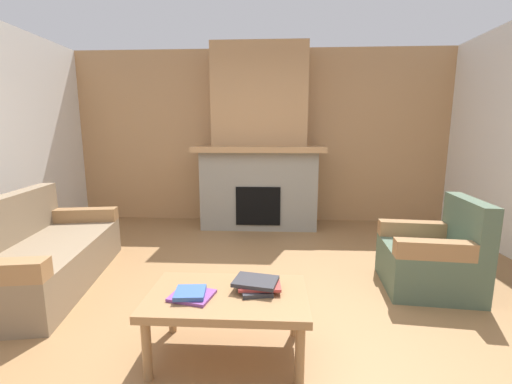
% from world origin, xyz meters
% --- Properties ---
extents(ground, '(9.00, 9.00, 0.00)m').
position_xyz_m(ground, '(0.00, 0.00, 0.00)').
color(ground, olive).
extents(wall_back_wood_panel, '(6.00, 0.12, 2.70)m').
position_xyz_m(wall_back_wood_panel, '(0.00, 3.00, 1.35)').
color(wall_back_wood_panel, tan).
rests_on(wall_back_wood_panel, ground).
extents(fireplace, '(1.90, 0.82, 2.70)m').
position_xyz_m(fireplace, '(0.00, 2.62, 1.16)').
color(fireplace, gray).
rests_on(fireplace, ground).
extents(couch, '(1.13, 1.91, 0.85)m').
position_xyz_m(couch, '(-1.97, 0.40, 0.29)').
color(couch, '#847056').
rests_on(couch, ground).
extents(armchair, '(0.83, 0.83, 0.85)m').
position_xyz_m(armchair, '(1.69, 0.53, 0.29)').
color(armchair, '#4C604C').
rests_on(armchair, ground).
extents(coffee_table, '(1.00, 0.60, 0.43)m').
position_xyz_m(coffee_table, '(-0.06, -0.53, 0.38)').
color(coffee_table, '#997047').
rests_on(coffee_table, ground).
extents(book_stack_near_edge, '(0.29, 0.26, 0.05)m').
position_xyz_m(book_stack_near_edge, '(-0.28, -0.59, 0.45)').
color(book_stack_near_edge, '#7A3D84').
rests_on(book_stack_near_edge, coffee_table).
extents(book_stack_center, '(0.32, 0.27, 0.07)m').
position_xyz_m(book_stack_center, '(0.12, -0.47, 0.47)').
color(book_stack_center, '#2D2D33').
rests_on(book_stack_center, coffee_table).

